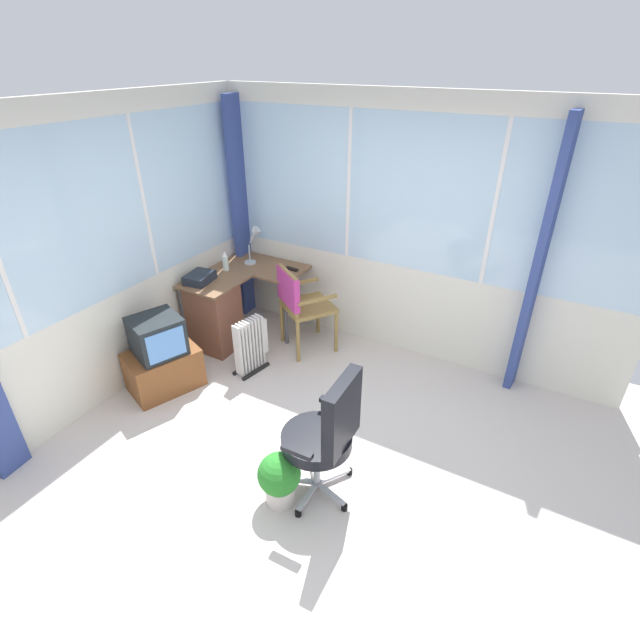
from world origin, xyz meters
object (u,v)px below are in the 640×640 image
object	(u,v)px
desk_lamp	(256,238)
space_heater	(251,345)
potted_plant	(280,476)
paper_tray	(200,278)
tv_remote	(292,269)
desk	(217,311)
tv_on_stand	(162,358)
spray_bottle	(225,261)
office_chair	(327,431)
wooden_armchair	(297,299)

from	to	relation	value
desk_lamp	space_heater	size ratio (longest dim) A/B	0.72
desk_lamp	potted_plant	xyz separation A→B (m)	(-2.08, -1.65, -0.79)
paper_tray	space_heater	world-z (taller)	paper_tray
desk_lamp	tv_remote	distance (m)	0.53
desk	tv_on_stand	world-z (taller)	desk
spray_bottle	space_heater	size ratio (longest dim) A/B	0.37
office_chair	space_heater	size ratio (longest dim) A/B	1.80
space_heater	potted_plant	world-z (taller)	space_heater
wooden_armchair	spray_bottle	bearing A→B (deg)	92.50
desk_lamp	spray_bottle	distance (m)	0.43
desk_lamp	tv_remote	size ratio (longest dim) A/B	2.78
desk_lamp	tv_on_stand	size ratio (longest dim) A/B	0.55
spray_bottle	tv_on_stand	world-z (taller)	spray_bottle
desk_lamp	space_heater	xyz separation A→B (m)	(-0.87, -0.51, -0.74)
paper_tray	space_heater	xyz separation A→B (m)	(-0.15, -0.72, -0.51)
wooden_armchair	space_heater	size ratio (longest dim) A/B	1.62
paper_tray	office_chair	distance (m)	2.40
desk	paper_tray	distance (m)	0.42
desk	tv_on_stand	bearing A→B (deg)	-177.67
paper_tray	wooden_armchair	size ratio (longest dim) A/B	0.32
office_chair	tv_on_stand	world-z (taller)	office_chair
desk_lamp	potted_plant	world-z (taller)	desk_lamp
office_chair	space_heater	world-z (taller)	office_chair
spray_bottle	wooden_armchair	size ratio (longest dim) A/B	0.23
wooden_armchair	tv_remote	bearing A→B (deg)	39.71
tv_remote	potted_plant	xyz separation A→B (m)	(-2.08, -1.19, -0.53)
potted_plant	office_chair	bearing A→B (deg)	-47.76
space_heater	wooden_armchair	bearing A→B (deg)	-20.78
desk_lamp	space_heater	world-z (taller)	desk_lamp
space_heater	potted_plant	size ratio (longest dim) A/B	1.38
desk_lamp	potted_plant	distance (m)	2.77
office_chair	potted_plant	size ratio (longest dim) A/B	2.48
paper_tray	office_chair	world-z (taller)	office_chair
tv_on_stand	space_heater	bearing A→B (deg)	-40.80
spray_bottle	tv_remote	bearing A→B (deg)	-60.45
office_chair	potted_plant	distance (m)	0.48
paper_tray	desk	bearing A→B (deg)	-63.52
desk	wooden_armchair	xyz separation A→B (m)	(0.34, -0.80, 0.20)
tv_remote	potted_plant	distance (m)	2.45
space_heater	spray_bottle	bearing A→B (deg)	52.83
desk	space_heater	xyz separation A→B (m)	(-0.21, -0.59, -0.12)
desk_lamp	paper_tray	xyz separation A→B (m)	(-0.72, 0.21, -0.23)
desk_lamp	wooden_armchair	xyz separation A→B (m)	(-0.32, -0.72, -0.42)
spray_bottle	potted_plant	bearing A→B (deg)	-133.57
tv_remote	tv_on_stand	bearing A→B (deg)	166.57
tv_remote	potted_plant	world-z (taller)	tv_remote
desk	tv_on_stand	distance (m)	0.86
wooden_armchair	space_heater	world-z (taller)	wooden_armchair
desk	paper_tray	bearing A→B (deg)	116.48
office_chair	potted_plant	xyz separation A→B (m)	(-0.23, 0.25, -0.35)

